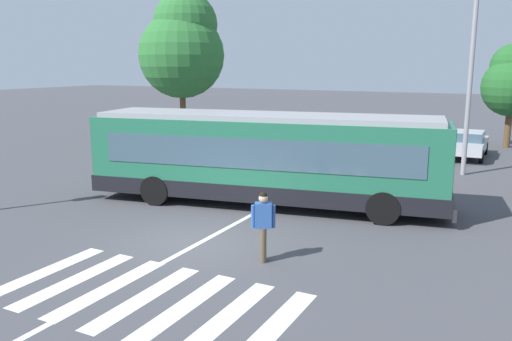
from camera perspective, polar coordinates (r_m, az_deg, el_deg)
name	(u,v)px	position (r m, az deg, el deg)	size (l,w,h in m)	color
ground_plane	(195,242)	(14.23, -6.63, -7.72)	(160.00, 160.00, 0.00)	#47474C
city_transit_bus	(266,158)	(17.50, 1.06, 1.36)	(12.17, 4.60, 3.06)	black
pedestrian_crossing_street	(263,222)	(12.53, 0.79, -5.66)	(0.53, 0.41, 1.72)	brown
parked_car_champagne	(314,134)	(30.01, 6.36, 3.94)	(2.11, 4.61, 1.35)	black
parked_car_blue	(364,136)	(29.75, 11.66, 3.71)	(1.88, 4.50, 1.35)	black
parked_car_red	(411,140)	(28.75, 16.49, 3.21)	(1.95, 4.54, 1.35)	black
parked_car_silver	(466,143)	(28.69, 21.87, 2.84)	(1.88, 4.50, 1.35)	black
twin_arm_street_lamp	(474,27)	(23.85, 22.63, 14.22)	(5.17, 0.32, 10.08)	#939399
background_tree_left	(183,46)	(32.94, -7.98, 13.21)	(5.19, 5.19, 8.96)	brown
background_tree_right	(512,81)	(32.99, 26.05, 8.73)	(3.28, 3.28, 5.80)	brown
crosswalk_painted_stripes	(145,297)	(11.23, -11.96, -13.28)	(6.21, 3.33, 0.01)	silver
lane_center_line	(236,223)	(15.77, -2.13, -5.71)	(0.16, 24.00, 0.01)	silver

